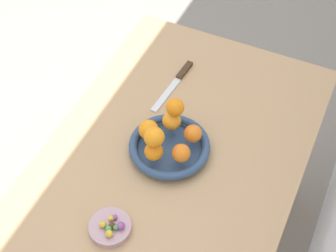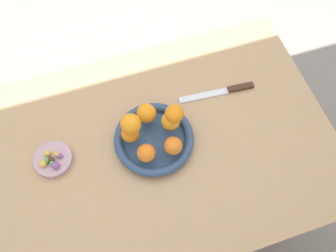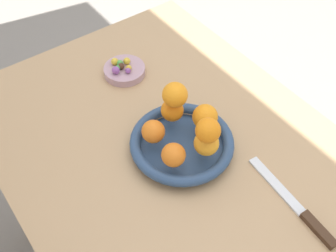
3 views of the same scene
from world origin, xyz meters
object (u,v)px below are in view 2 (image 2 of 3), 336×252
(orange_1, at_px, (173,146))
(candy_ball_7, at_px, (60,156))
(fruit_bowl, at_px, (154,139))
(candy_dish, at_px, (54,159))
(dining_table, at_px, (161,154))
(candy_ball_0, at_px, (47,160))
(candy_ball_3, at_px, (57,154))
(knife, at_px, (223,91))
(orange_6, at_px, (131,124))
(candy_ball_6, at_px, (52,163))
(candy_ball_4, at_px, (52,160))
(candy_ball_2, at_px, (55,166))
(orange_3, at_px, (146,113))
(orange_4, at_px, (130,133))
(orange_2, at_px, (171,121))
(orange_5, at_px, (174,114))
(candy_ball_5, at_px, (43,164))
(orange_0, at_px, (146,153))
(candy_ball_1, at_px, (47,153))

(orange_1, height_order, candy_ball_7, orange_1)
(fruit_bowl, xyz_separation_m, candy_dish, (0.31, -0.03, -0.01))
(dining_table, relative_size, candy_ball_0, 60.98)
(candy_ball_0, distance_m, candy_ball_3, 0.03)
(candy_ball_7, relative_size, knife, 0.06)
(orange_6, xyz_separation_m, candy_ball_6, (0.25, 0.01, -0.10))
(dining_table, bearing_deg, fruit_bowl, -45.58)
(orange_6, height_order, candy_ball_0, orange_6)
(orange_6, height_order, candy_ball_4, orange_6)
(candy_dish, bearing_deg, orange_6, 176.99)
(dining_table, xyz_separation_m, candy_ball_2, (0.32, -0.02, 0.12))
(candy_ball_4, bearing_deg, orange_3, -172.28)
(orange_4, bearing_deg, orange_6, -170.84)
(orange_4, distance_m, candy_ball_2, 0.24)
(orange_1, xyz_separation_m, candy_ball_2, (0.35, -0.06, -0.03))
(orange_2, distance_m, orange_5, 0.06)
(dining_table, height_order, candy_ball_5, candy_ball_5)
(orange_0, xyz_separation_m, orange_1, (-0.08, 0.00, -0.00))
(candy_ball_0, bearing_deg, candy_ball_6, 130.06)
(candy_ball_5, distance_m, knife, 0.62)
(orange_3, bearing_deg, orange_6, 39.60)
(orange_4, distance_m, orange_6, 0.06)
(candy_ball_1, bearing_deg, candy_ball_4, 109.12)
(candy_ball_0, xyz_separation_m, candy_ball_7, (-0.04, -0.00, -0.00))
(orange_1, bearing_deg, candy_dish, -14.53)
(candy_ball_1, height_order, candy_ball_2, candy_ball_2)
(dining_table, bearing_deg, candy_dish, -8.80)
(candy_ball_2, bearing_deg, orange_6, -175.93)
(orange_5, xyz_separation_m, candy_ball_0, (0.39, -0.02, -0.09))
(candy_ball_0, bearing_deg, orange_4, 177.79)
(orange_3, relative_size, candy_ball_6, 3.80)
(orange_4, bearing_deg, fruit_bowl, 163.05)
(candy_dish, height_order, orange_0, orange_0)
(dining_table, height_order, orange_1, orange_1)
(orange_3, distance_m, candy_ball_7, 0.29)
(orange_4, height_order, candy_ball_7, orange_4)
(candy_ball_7, bearing_deg, dining_table, 170.99)
(orange_5, distance_m, candy_ball_3, 0.38)
(orange_3, distance_m, candy_ball_1, 0.32)
(candy_ball_4, distance_m, candy_ball_6, 0.01)
(candy_ball_5, height_order, candy_ball_7, candy_ball_5)
(candy_ball_4, bearing_deg, orange_1, 166.80)
(orange_2, relative_size, candy_ball_6, 3.60)
(orange_1, relative_size, candy_ball_1, 2.75)
(orange_2, bearing_deg, candy_ball_2, 2.70)
(dining_table, relative_size, candy_dish, 9.46)
(orange_3, relative_size, knife, 0.23)
(orange_1, relative_size, knife, 0.21)
(candy_ball_4, bearing_deg, candy_ball_7, -167.44)
(orange_2, distance_m, candy_ball_4, 0.38)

